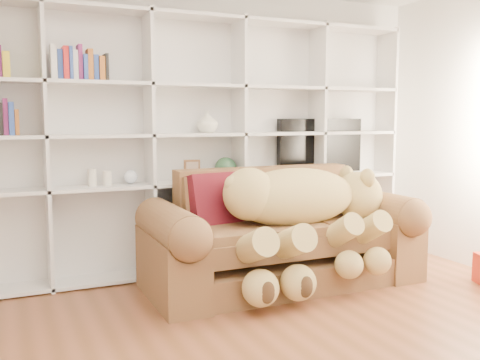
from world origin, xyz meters
name	(u,v)px	position (x,y,z in m)	size (l,w,h in m)	color
wall_back	(189,129)	(0.00, 2.50, 1.35)	(5.00, 0.02, 2.70)	white
bookshelf	(169,134)	(-0.24, 2.36, 1.31)	(4.43, 0.35, 2.40)	silver
sofa	(281,241)	(0.55, 1.64, 0.38)	(2.38, 1.03, 1.00)	brown
teddy_bear	(302,209)	(0.64, 1.44, 0.68)	(1.69, 0.95, 0.98)	tan
throw_pillow	(215,201)	(0.00, 1.81, 0.74)	(0.47, 0.15, 0.47)	#580F24
tv	(320,147)	(1.40, 2.35, 1.15)	(0.98, 0.18, 0.58)	black
picture_frame	(192,170)	(-0.04, 2.30, 0.97)	(0.15, 0.03, 0.19)	brown
green_vase	(226,168)	(0.30, 2.30, 0.97)	(0.21, 0.21, 0.21)	#295033
figurine_tall	(92,177)	(-0.95, 2.30, 0.94)	(0.08, 0.08, 0.15)	silver
figurine_short	(107,178)	(-0.82, 2.30, 0.93)	(0.07, 0.07, 0.13)	silver
snow_globe	(131,177)	(-0.62, 2.30, 0.93)	(0.12, 0.12, 0.12)	silver
shelf_vase	(207,122)	(0.12, 2.30, 1.42)	(0.20, 0.20, 0.21)	silver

